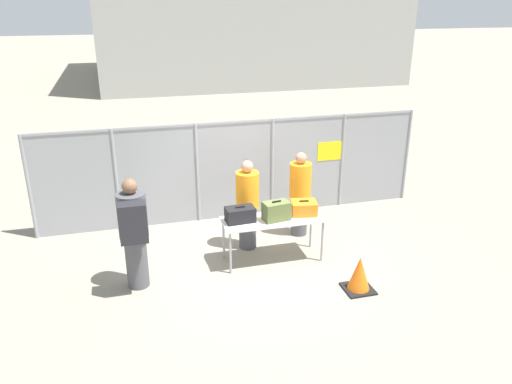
{
  "coord_description": "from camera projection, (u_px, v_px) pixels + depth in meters",
  "views": [
    {
      "loc": [
        -2.09,
        -7.39,
        4.27
      ],
      "look_at": [
        0.06,
        0.56,
        1.05
      ],
      "focal_mm": 35.0,
      "sensor_mm": 36.0,
      "label": 1
    }
  ],
  "objects": [
    {
      "name": "ground_plane",
      "position": [
        261.0,
        260.0,
        8.7
      ],
      "size": [
        120.0,
        120.0,
        0.0
      ],
      "primitive_type": "plane",
      "color": "gray"
    },
    {
      "name": "fence_section",
      "position": [
        236.0,
        168.0,
        10.06
      ],
      "size": [
        7.84,
        0.07,
        2.03
      ],
      "color": "gray",
      "rests_on": "ground_plane"
    },
    {
      "name": "inspection_table",
      "position": [
        273.0,
        222.0,
        8.46
      ],
      "size": [
        1.73,
        0.66,
        0.77
      ],
      "color": "silver",
      "rests_on": "ground_plane"
    },
    {
      "name": "suitcase_black",
      "position": [
        240.0,
        214.0,
        8.29
      ],
      "size": [
        0.5,
        0.32,
        0.27
      ],
      "color": "black",
      "rests_on": "inspection_table"
    },
    {
      "name": "suitcase_olive",
      "position": [
        276.0,
        211.0,
        8.34
      ],
      "size": [
        0.48,
        0.33,
        0.34
      ],
      "color": "#566033",
      "rests_on": "inspection_table"
    },
    {
      "name": "suitcase_orange",
      "position": [
        304.0,
        208.0,
        8.58
      ],
      "size": [
        0.49,
        0.43,
        0.25
      ],
      "color": "orange",
      "rests_on": "inspection_table"
    },
    {
      "name": "traveler_hooded",
      "position": [
        134.0,
        231.0,
        7.51
      ],
      "size": [
        0.44,
        0.69,
        1.8
      ],
      "rotation": [
        0.0,
        0.0,
        0.41
      ],
      "color": "#4C4C51",
      "rests_on": "ground_plane"
    },
    {
      "name": "security_worker_near",
      "position": [
        247.0,
        204.0,
        8.84
      ],
      "size": [
        0.41,
        0.41,
        1.66
      ],
      "rotation": [
        0.0,
        0.0,
        2.9
      ],
      "color": "#4C4C51",
      "rests_on": "ground_plane"
    },
    {
      "name": "security_worker_far",
      "position": [
        300.0,
        193.0,
        9.36
      ],
      "size": [
        0.4,
        0.4,
        1.64
      ],
      "rotation": [
        0.0,
        0.0,
        3.27
      ],
      "color": "#4C4C51",
      "rests_on": "ground_plane"
    },
    {
      "name": "utility_trailer",
      "position": [
        265.0,
        173.0,
        11.77
      ],
      "size": [
        4.23,
        2.19,
        0.66
      ],
      "color": "white",
      "rests_on": "ground_plane"
    },
    {
      "name": "distant_hangar",
      "position": [
        236.0,
        11.0,
        28.58
      ],
      "size": [
        15.48,
        12.71,
        7.09
      ],
      "color": "#999993",
      "rests_on": "ground_plane"
    },
    {
      "name": "traffic_cone",
      "position": [
        359.0,
        275.0,
        7.71
      ],
      "size": [
        0.45,
        0.45,
        0.57
      ],
      "color": "black",
      "rests_on": "ground_plane"
    }
  ]
}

